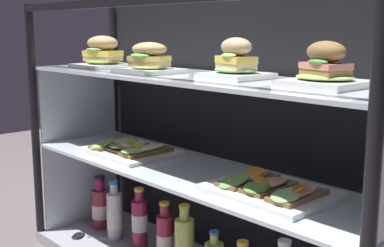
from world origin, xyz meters
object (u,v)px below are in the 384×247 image
(plated_roll_sandwich_right_of_center, at_px, (149,61))
(kitchen_scissors, at_px, (84,236))
(open_sandwich_tray_left_of_center, at_px, (130,149))
(juice_bottle_front_second, at_px, (165,237))
(plated_roll_sandwich_center, at_px, (103,55))
(plated_roll_sandwich_far_left, at_px, (236,63))
(open_sandwich_tray_mid_right, at_px, (269,189))
(plated_roll_sandwich_near_left_corner, at_px, (325,71))
(juice_bottle_front_middle, at_px, (185,246))
(juice_bottle_front_left_end, at_px, (101,207))
(juice_bottle_back_right, at_px, (115,216))
(juice_bottle_tucked_behind, at_px, (140,222))

(plated_roll_sandwich_right_of_center, distance_m, kitchen_scissors, 0.81)
(open_sandwich_tray_left_of_center, bearing_deg, juice_bottle_front_second, 11.14)
(plated_roll_sandwich_center, xyz_separation_m, juice_bottle_front_second, (0.32, 0.03, -0.64))
(plated_roll_sandwich_far_left, xyz_separation_m, open_sandwich_tray_mid_right, (0.17, -0.04, -0.33))
(plated_roll_sandwich_center, height_order, plated_roll_sandwich_near_left_corner, plated_roll_sandwich_center)
(plated_roll_sandwich_far_left, xyz_separation_m, open_sandwich_tray_left_of_center, (-0.49, -0.04, -0.33))
(plated_roll_sandwich_center, relative_size, plated_roll_sandwich_far_left, 1.10)
(open_sandwich_tray_left_of_center, bearing_deg, plated_roll_sandwich_near_left_corner, 2.26)
(plated_roll_sandwich_far_left, height_order, open_sandwich_tray_left_of_center, plated_roll_sandwich_far_left)
(plated_roll_sandwich_center, height_order, plated_roll_sandwich_right_of_center, plated_roll_sandwich_center)
(juice_bottle_front_middle, height_order, kitchen_scissors, juice_bottle_front_middle)
(juice_bottle_front_left_end, xyz_separation_m, kitchen_scissors, (0.04, -0.11, -0.09))
(plated_roll_sandwich_near_left_corner, distance_m, juice_bottle_back_right, 1.11)
(plated_roll_sandwich_center, distance_m, kitchen_scissors, 0.73)
(open_sandwich_tray_left_of_center, xyz_separation_m, juice_bottle_front_middle, (0.28, 0.02, -0.29))
(plated_roll_sandwich_near_left_corner, xyz_separation_m, open_sandwich_tray_mid_right, (-0.14, -0.03, -0.33))
(plated_roll_sandwich_far_left, relative_size, juice_bottle_back_right, 0.73)
(juice_bottle_tucked_behind, bearing_deg, open_sandwich_tray_mid_right, -2.61)
(plated_roll_sandwich_far_left, bearing_deg, juice_bottle_tucked_behind, -178.80)
(plated_roll_sandwich_right_of_center, relative_size, juice_bottle_front_left_end, 0.83)
(juice_bottle_back_right, bearing_deg, plated_roll_sandwich_far_left, 2.62)
(plated_roll_sandwich_near_left_corner, relative_size, kitchen_scissors, 1.04)
(plated_roll_sandwich_center, height_order, juice_bottle_back_right, plated_roll_sandwich_center)
(plated_roll_sandwich_center, xyz_separation_m, juice_bottle_back_right, (0.03, 0.01, -0.63))
(open_sandwich_tray_left_of_center, distance_m, juice_bottle_front_second, 0.34)
(open_sandwich_tray_left_of_center, height_order, juice_bottle_back_right, open_sandwich_tray_left_of_center)
(open_sandwich_tray_left_of_center, relative_size, juice_bottle_front_second, 1.56)
(plated_roll_sandwich_far_left, bearing_deg, juice_bottle_front_middle, -175.41)
(open_sandwich_tray_left_of_center, relative_size, juice_bottle_back_right, 1.42)
(plated_roll_sandwich_right_of_center, distance_m, plated_roll_sandwich_far_left, 0.33)
(plated_roll_sandwich_right_of_center, relative_size, plated_roll_sandwich_far_left, 1.06)
(plated_roll_sandwich_center, xyz_separation_m, juice_bottle_tucked_behind, (0.17, 0.03, -0.62))
(plated_roll_sandwich_right_of_center, distance_m, juice_bottle_front_middle, 0.63)
(juice_bottle_front_middle, bearing_deg, plated_roll_sandwich_center, -176.91)
(plated_roll_sandwich_near_left_corner, bearing_deg, plated_roll_sandwich_center, -177.93)
(juice_bottle_tucked_behind, xyz_separation_m, kitchen_scissors, (-0.23, -0.11, -0.10))
(plated_roll_sandwich_right_of_center, bearing_deg, juice_bottle_tucked_behind, 159.18)
(juice_bottle_front_middle, bearing_deg, plated_roll_sandwich_far_left, 4.59)
(juice_bottle_front_second, bearing_deg, open_sandwich_tray_mid_right, -3.86)
(plated_roll_sandwich_center, bearing_deg, plated_roll_sandwich_far_left, 3.57)
(plated_roll_sandwich_far_left, xyz_separation_m, plated_roll_sandwich_near_left_corner, (0.30, -0.01, -0.00))
(open_sandwich_tray_mid_right, bearing_deg, juice_bottle_front_left_end, 177.97)
(plated_roll_sandwich_right_of_center, distance_m, open_sandwich_tray_left_of_center, 0.37)
(plated_roll_sandwich_near_left_corner, height_order, open_sandwich_tray_mid_right, plated_roll_sandwich_near_left_corner)
(plated_roll_sandwich_near_left_corner, bearing_deg, juice_bottle_front_second, 179.98)
(plated_roll_sandwich_near_left_corner, xyz_separation_m, open_sandwich_tray_left_of_center, (-0.79, -0.03, -0.33))
(plated_roll_sandwich_far_left, xyz_separation_m, juice_bottle_front_second, (-0.33, -0.01, -0.64))
(plated_roll_sandwich_right_of_center, relative_size, juice_bottle_front_middle, 0.76)
(juice_bottle_front_second, bearing_deg, plated_roll_sandwich_near_left_corner, -0.02)
(plated_roll_sandwich_right_of_center, height_order, juice_bottle_back_right, plated_roll_sandwich_right_of_center)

